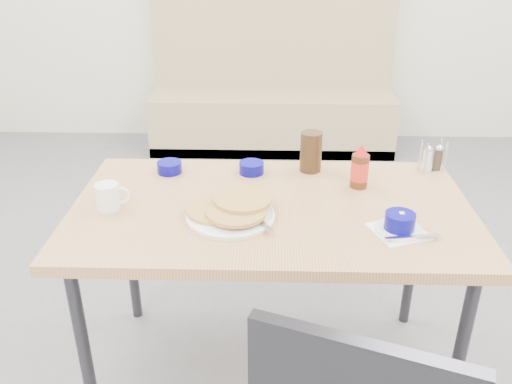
{
  "coord_description": "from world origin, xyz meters",
  "views": [
    {
      "loc": [
        -0.0,
        -1.43,
        1.65
      ],
      "look_at": [
        -0.05,
        0.23,
        0.82
      ],
      "focal_mm": 38.0,
      "sensor_mm": 36.0,
      "label": 1
    }
  ],
  "objects_px": {
    "dining_table": "(271,221)",
    "condiment_caddy": "(432,160)",
    "pancake_plate": "(231,211)",
    "grits_setting": "(400,224)",
    "booth_bench": "(272,103)",
    "creamer_bowl": "(169,167)",
    "butter_bowl": "(252,168)",
    "coffee_mug": "(109,196)",
    "syrup_bottle": "(360,168)",
    "amber_tumbler": "(311,152)"
  },
  "relations": [
    {
      "from": "coffee_mug",
      "to": "grits_setting",
      "type": "height_order",
      "value": "coffee_mug"
    },
    {
      "from": "pancake_plate",
      "to": "syrup_bottle",
      "type": "distance_m",
      "value": 0.53
    },
    {
      "from": "booth_bench",
      "to": "condiment_caddy",
      "type": "bearing_deg",
      "value": -73.82
    },
    {
      "from": "grits_setting",
      "to": "condiment_caddy",
      "type": "xyz_separation_m",
      "value": [
        0.23,
        0.5,
        0.01
      ]
    },
    {
      "from": "grits_setting",
      "to": "condiment_caddy",
      "type": "relative_size",
      "value": 1.81
    },
    {
      "from": "pancake_plate",
      "to": "syrup_bottle",
      "type": "bearing_deg",
      "value": 28.36
    },
    {
      "from": "butter_bowl",
      "to": "syrup_bottle",
      "type": "distance_m",
      "value": 0.42
    },
    {
      "from": "booth_bench",
      "to": "butter_bowl",
      "type": "bearing_deg",
      "value": -92.04
    },
    {
      "from": "booth_bench",
      "to": "condiment_caddy",
      "type": "relative_size",
      "value": 15.52
    },
    {
      "from": "dining_table",
      "to": "creamer_bowl",
      "type": "distance_m",
      "value": 0.49
    },
    {
      "from": "condiment_caddy",
      "to": "coffee_mug",
      "type": "bearing_deg",
      "value": -177.66
    },
    {
      "from": "coffee_mug",
      "to": "syrup_bottle",
      "type": "bearing_deg",
      "value": 12.76
    },
    {
      "from": "amber_tumbler",
      "to": "grits_setting",
      "type": "bearing_deg",
      "value": -61.67
    },
    {
      "from": "coffee_mug",
      "to": "booth_bench",
      "type": "bearing_deg",
      "value": 77.71
    },
    {
      "from": "booth_bench",
      "to": "condiment_caddy",
      "type": "distance_m",
      "value": 2.34
    },
    {
      "from": "condiment_caddy",
      "to": "creamer_bowl",
      "type": "bearing_deg",
      "value": 168.51
    },
    {
      "from": "pancake_plate",
      "to": "coffee_mug",
      "type": "xyz_separation_m",
      "value": [
        -0.42,
        0.05,
        0.03
      ]
    },
    {
      "from": "dining_table",
      "to": "pancake_plate",
      "type": "xyz_separation_m",
      "value": [
        -0.14,
        -0.09,
        0.08
      ]
    },
    {
      "from": "creamer_bowl",
      "to": "butter_bowl",
      "type": "relative_size",
      "value": 0.99
    },
    {
      "from": "creamer_bowl",
      "to": "dining_table",
      "type": "bearing_deg",
      "value": -33.56
    },
    {
      "from": "booth_bench",
      "to": "pancake_plate",
      "type": "bearing_deg",
      "value": -92.96
    },
    {
      "from": "coffee_mug",
      "to": "condiment_caddy",
      "type": "height_order",
      "value": "condiment_caddy"
    },
    {
      "from": "condiment_caddy",
      "to": "grits_setting",
      "type": "bearing_deg",
      "value": -129.55
    },
    {
      "from": "coffee_mug",
      "to": "butter_bowl",
      "type": "distance_m",
      "value": 0.57
    },
    {
      "from": "butter_bowl",
      "to": "coffee_mug",
      "type": "bearing_deg",
      "value": -146.86
    },
    {
      "from": "creamer_bowl",
      "to": "condiment_caddy",
      "type": "bearing_deg",
      "value": 3.2
    },
    {
      "from": "booth_bench",
      "to": "creamer_bowl",
      "type": "height_order",
      "value": "booth_bench"
    },
    {
      "from": "amber_tumbler",
      "to": "syrup_bottle",
      "type": "distance_m",
      "value": 0.23
    },
    {
      "from": "pancake_plate",
      "to": "grits_setting",
      "type": "distance_m",
      "value": 0.55
    },
    {
      "from": "grits_setting",
      "to": "creamer_bowl",
      "type": "distance_m",
      "value": 0.93
    },
    {
      "from": "amber_tumbler",
      "to": "booth_bench",
      "type": "bearing_deg",
      "value": 93.93
    },
    {
      "from": "dining_table",
      "to": "coffee_mug",
      "type": "relative_size",
      "value": 11.75
    },
    {
      "from": "creamer_bowl",
      "to": "butter_bowl",
      "type": "xyz_separation_m",
      "value": [
        0.33,
        0.0,
        0.0
      ]
    },
    {
      "from": "pancake_plate",
      "to": "grits_setting",
      "type": "xyz_separation_m",
      "value": [
        0.55,
        -0.08,
        0.01
      ]
    },
    {
      "from": "booth_bench",
      "to": "dining_table",
      "type": "height_order",
      "value": "booth_bench"
    },
    {
      "from": "coffee_mug",
      "to": "grits_setting",
      "type": "xyz_separation_m",
      "value": [
        0.97,
        -0.13,
        -0.02
      ]
    },
    {
      "from": "coffee_mug",
      "to": "creamer_bowl",
      "type": "relative_size",
      "value": 1.22
    },
    {
      "from": "booth_bench",
      "to": "condiment_caddy",
      "type": "xyz_separation_m",
      "value": [
        0.64,
        -2.21,
        0.45
      ]
    },
    {
      "from": "booth_bench",
      "to": "creamer_bowl",
      "type": "distance_m",
      "value": 2.34
    },
    {
      "from": "booth_bench",
      "to": "syrup_bottle",
      "type": "relative_size",
      "value": 11.02
    },
    {
      "from": "condiment_caddy",
      "to": "dining_table",
      "type": "bearing_deg",
      "value": -167.56
    },
    {
      "from": "dining_table",
      "to": "condiment_caddy",
      "type": "bearing_deg",
      "value": 27.14
    },
    {
      "from": "pancake_plate",
      "to": "butter_bowl",
      "type": "relative_size",
      "value": 3.05
    },
    {
      "from": "dining_table",
      "to": "coffee_mug",
      "type": "bearing_deg",
      "value": -175.94
    },
    {
      "from": "booth_bench",
      "to": "pancake_plate",
      "type": "xyz_separation_m",
      "value": [
        -0.14,
        -2.62,
        0.43
      ]
    },
    {
      "from": "dining_table",
      "to": "butter_bowl",
      "type": "relative_size",
      "value": 14.22
    },
    {
      "from": "butter_bowl",
      "to": "amber_tumbler",
      "type": "distance_m",
      "value": 0.24
    },
    {
      "from": "dining_table",
      "to": "condiment_caddy",
      "type": "relative_size",
      "value": 11.43
    },
    {
      "from": "booth_bench",
      "to": "butter_bowl",
      "type": "relative_size",
      "value": 19.3
    },
    {
      "from": "creamer_bowl",
      "to": "syrup_bottle",
      "type": "xyz_separation_m",
      "value": [
        0.73,
        -0.11,
        0.05
      ]
    }
  ]
}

